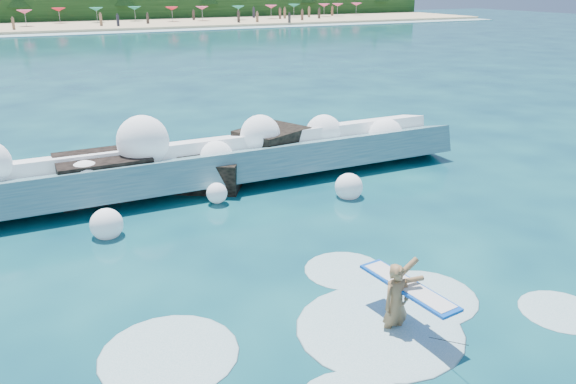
# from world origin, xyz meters

# --- Properties ---
(ground) EXTENTS (200.00, 200.00, 0.00)m
(ground) POSITION_xyz_m (0.00, 0.00, 0.00)
(ground) COLOR #082E43
(ground) RESTS_ON ground
(beach) EXTENTS (140.00, 20.00, 0.40)m
(beach) POSITION_xyz_m (0.00, 78.00, 0.20)
(beach) COLOR tan
(beach) RESTS_ON ground
(wet_band) EXTENTS (140.00, 5.00, 0.08)m
(wet_band) POSITION_xyz_m (0.00, 67.00, 0.04)
(wet_band) COLOR silver
(wet_band) RESTS_ON ground
(treeline) EXTENTS (140.00, 4.00, 5.00)m
(treeline) POSITION_xyz_m (0.00, 88.00, 2.50)
(treeline) COLOR black
(treeline) RESTS_ON ground
(breaking_wave) EXTENTS (18.72, 2.88, 1.61)m
(breaking_wave) POSITION_xyz_m (0.22, 6.90, 0.56)
(breaking_wave) COLOR #326C7F
(breaking_wave) RESTS_ON ground
(rock_cluster) EXTENTS (8.40, 3.62, 1.54)m
(rock_cluster) POSITION_xyz_m (0.46, 7.11, 0.49)
(rock_cluster) COLOR black
(rock_cluster) RESTS_ON ground
(surfer_with_board) EXTENTS (0.95, 2.81, 1.59)m
(surfer_with_board) POSITION_xyz_m (1.59, -2.48, 0.59)
(surfer_with_board) COLOR olive
(surfer_with_board) RESTS_ON ground
(wave_spray) EXTENTS (15.72, 4.74, 2.43)m
(wave_spray) POSITION_xyz_m (0.25, 6.70, 1.08)
(wave_spray) COLOR white
(wave_spray) RESTS_ON ground
(surf_foam) EXTENTS (9.26, 5.69, 0.16)m
(surf_foam) POSITION_xyz_m (0.87, -2.12, 0.00)
(surf_foam) COLOR silver
(surf_foam) RESTS_ON ground
(beach_umbrellas) EXTENTS (111.58, 6.82, 0.50)m
(beach_umbrellas) POSITION_xyz_m (0.14, 79.82, 2.25)
(beach_umbrellas) COLOR #137B66
(beach_umbrellas) RESTS_ON ground
(beachgoers) EXTENTS (107.95, 13.89, 1.92)m
(beachgoers) POSITION_xyz_m (9.79, 75.17, 1.08)
(beachgoers) COLOR #3F332D
(beachgoers) RESTS_ON ground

